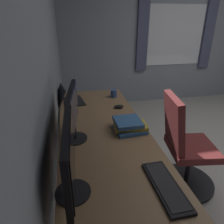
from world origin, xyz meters
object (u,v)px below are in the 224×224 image
(drawer_pedestal, at_px, (95,140))
(monitor_primary, at_px, (70,155))
(mouse_main, at_px, (119,107))
(book_stack_near, at_px, (129,125))
(monitor_secondary, at_px, (73,112))
(coffee_mug, at_px, (114,93))
(laptop_leftmost, at_px, (68,99))
(office_chair, at_px, (184,149))
(keyboard_main, at_px, (166,186))

(drawer_pedestal, xyz_separation_m, monitor_primary, (-1.13, 0.25, 0.64))
(mouse_main, height_order, book_stack_near, book_stack_near)
(monitor_secondary, bearing_deg, coffee_mug, -29.64)
(laptop_leftmost, bearing_deg, drawer_pedestal, -132.63)
(monitor_secondary, distance_m, office_chair, 1.15)
(monitor_secondary, bearing_deg, book_stack_near, -83.36)
(drawer_pedestal, xyz_separation_m, coffee_mug, (0.31, -0.28, 0.43))
(laptop_leftmost, height_order, mouse_main, laptop_leftmost)
(monitor_secondary, height_order, book_stack_near, monitor_secondary)
(monitor_secondary, distance_m, keyboard_main, 0.83)
(monitor_primary, xyz_separation_m, monitor_secondary, (0.57, -0.03, -0.01))
(mouse_main, distance_m, coffee_mug, 0.34)
(keyboard_main, bearing_deg, mouse_main, 0.19)
(keyboard_main, distance_m, mouse_main, 1.16)
(monitor_secondary, distance_m, laptop_leftmost, 0.82)
(monitor_primary, height_order, book_stack_near, monitor_primary)
(keyboard_main, distance_m, coffee_mug, 1.50)
(drawer_pedestal, distance_m, office_chair, 0.95)
(keyboard_main, xyz_separation_m, coffee_mug, (1.50, -0.01, 0.03))
(monitor_secondary, bearing_deg, drawer_pedestal, -21.43)
(book_stack_near, xyz_separation_m, coffee_mug, (0.82, -0.03, -0.00))
(book_stack_near, height_order, coffee_mug, book_stack_near)
(drawer_pedestal, relative_size, mouse_main, 6.68)
(drawer_pedestal, relative_size, book_stack_near, 2.42)
(drawer_pedestal, bearing_deg, keyboard_main, -167.29)
(keyboard_main, relative_size, mouse_main, 4.06)
(office_chair, bearing_deg, mouse_main, 48.98)
(monitor_secondary, height_order, keyboard_main, monitor_secondary)
(coffee_mug, xyz_separation_m, office_chair, (-0.81, -0.53, -0.32))
(monitor_primary, height_order, monitor_secondary, monitor_primary)
(monitor_secondary, relative_size, coffee_mug, 4.51)
(drawer_pedestal, height_order, book_stack_near, book_stack_near)
(keyboard_main, relative_size, office_chair, 0.44)
(drawer_pedestal, height_order, monitor_secondary, monitor_secondary)
(book_stack_near, xyz_separation_m, office_chair, (0.01, -0.56, -0.32))
(monitor_primary, distance_m, monitor_secondary, 0.57)
(drawer_pedestal, bearing_deg, coffee_mug, -41.51)
(laptop_leftmost, distance_m, office_chair, 1.33)
(monitor_primary, bearing_deg, laptop_leftmost, 0.19)
(coffee_mug, bearing_deg, mouse_main, 177.90)
(drawer_pedestal, height_order, office_chair, office_chair)
(monitor_secondary, bearing_deg, laptop_leftmost, 2.64)
(office_chair, bearing_deg, drawer_pedestal, 58.33)
(coffee_mug, height_order, office_chair, office_chair)
(monitor_primary, height_order, coffee_mug, monitor_primary)
(monitor_primary, height_order, office_chair, monitor_primary)
(drawer_pedestal, relative_size, monitor_secondary, 1.35)
(monitor_primary, relative_size, book_stack_near, 2.01)
(mouse_main, height_order, office_chair, office_chair)
(drawer_pedestal, bearing_deg, monitor_secondary, 158.57)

